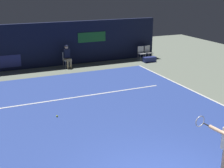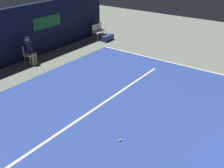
# 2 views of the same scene
# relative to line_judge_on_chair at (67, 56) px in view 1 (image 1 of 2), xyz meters

# --- Properties ---
(ground_plane) EXTENTS (30.08, 30.08, 0.00)m
(ground_plane) POSITION_rel_line_judge_on_chair_xyz_m (-1.12, -7.10, -0.69)
(ground_plane) COLOR gray
(court_surface) EXTENTS (10.53, 11.51, 0.01)m
(court_surface) POSITION_rel_line_judge_on_chair_xyz_m (-1.12, -7.10, -0.68)
(court_surface) COLOR #2D479E
(court_surface) RESTS_ON ground
(line_sideline_left) EXTENTS (0.10, 11.51, 0.01)m
(line_sideline_left) POSITION_rel_line_judge_on_chair_xyz_m (4.10, -7.10, -0.67)
(line_sideline_left) COLOR white
(line_sideline_left) RESTS_ON court_surface
(line_service) EXTENTS (8.22, 0.10, 0.01)m
(line_service) POSITION_rel_line_judge_on_chair_xyz_m (-1.12, -5.08, -0.67)
(line_service) COLOR white
(line_service) RESTS_ON court_surface
(back_wall) EXTENTS (14.53, 0.33, 2.60)m
(back_wall) POSITION_rel_line_judge_on_chair_xyz_m (-1.12, 0.79, 0.61)
(back_wall) COLOR #141933
(back_wall) RESTS_ON ground
(line_judge_on_chair) EXTENTS (0.49, 0.56, 1.32)m
(line_judge_on_chair) POSITION_rel_line_judge_on_chair_xyz_m (0.00, 0.00, 0.00)
(line_judge_on_chair) COLOR white
(line_judge_on_chair) RESTS_ON ground
(courtside_chair_near) EXTENTS (0.49, 0.47, 0.88)m
(courtside_chair_near) POSITION_rel_line_judge_on_chair_xyz_m (5.48, 0.01, -0.18)
(courtside_chair_near) COLOR white
(courtside_chair_near) RESTS_ON ground
(courtside_chair_far) EXTENTS (0.47, 0.45, 0.88)m
(courtside_chair_far) POSITION_rel_line_judge_on_chair_xyz_m (4.95, -0.04, -0.18)
(courtside_chair_far) COLOR white
(courtside_chair_far) RESTS_ON ground
(tennis_ball) EXTENTS (0.07, 0.07, 0.07)m
(tennis_ball) POSITION_rel_line_judge_on_chair_xyz_m (-2.33, -6.79, -0.64)
(tennis_ball) COLOR #CCE033
(tennis_ball) RESTS_ON court_surface
(equipment_bag) EXTENTS (0.84, 0.32, 0.32)m
(equipment_bag) POSITION_rel_line_judge_on_chair_xyz_m (5.16, -0.74, -0.53)
(equipment_bag) COLOR navy
(equipment_bag) RESTS_ON ground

